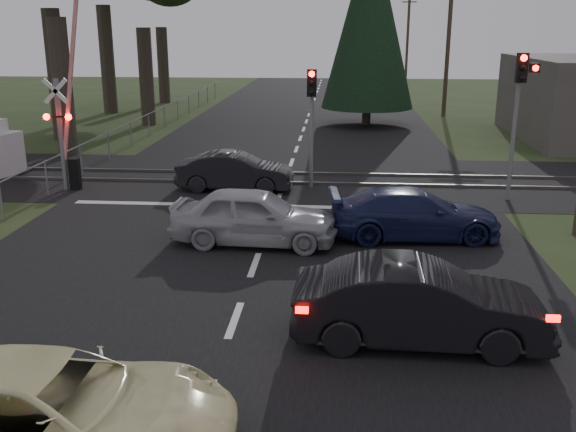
# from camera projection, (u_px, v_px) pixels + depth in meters

# --- Properties ---
(ground) EXTENTS (120.00, 120.00, 0.00)m
(ground) POSITION_uv_depth(u_px,v_px,m) (235.00, 320.00, 12.44)
(ground) COLOR #25391A
(ground) RESTS_ON ground
(road) EXTENTS (14.00, 100.00, 0.01)m
(road) POSITION_uv_depth(u_px,v_px,m) (281.00, 192.00, 22.00)
(road) COLOR black
(road) RESTS_ON ground
(rail_corridor) EXTENTS (120.00, 8.00, 0.01)m
(rail_corridor) POSITION_uv_depth(u_px,v_px,m) (286.00, 179.00, 23.91)
(rail_corridor) COLOR black
(rail_corridor) RESTS_ON ground
(stop_line) EXTENTS (13.00, 0.35, 0.00)m
(stop_line) POSITION_uv_depth(u_px,v_px,m) (276.00, 206.00, 20.27)
(stop_line) COLOR silver
(stop_line) RESTS_ON ground
(rail_near) EXTENTS (120.00, 0.12, 0.10)m
(rail_near) POSITION_uv_depth(u_px,v_px,m) (284.00, 183.00, 23.13)
(rail_near) COLOR #59544C
(rail_near) RESTS_ON ground
(rail_far) EXTENTS (120.00, 0.12, 0.10)m
(rail_far) POSITION_uv_depth(u_px,v_px,m) (287.00, 173.00, 24.66)
(rail_far) COLOR #59544C
(rail_far) RESTS_ON ground
(crossing_signal) EXTENTS (1.62, 0.38, 6.96)m
(crossing_signal) POSITION_uv_depth(u_px,v_px,m) (67.00, 131.00, 21.76)
(crossing_signal) COLOR slate
(crossing_signal) RESTS_ON ground
(traffic_signal_right) EXTENTS (0.68, 0.48, 4.70)m
(traffic_signal_right) POSITION_uv_depth(u_px,v_px,m) (520.00, 98.00, 19.98)
(traffic_signal_right) COLOR slate
(traffic_signal_right) RESTS_ON ground
(traffic_signal_center) EXTENTS (0.32, 0.48, 4.10)m
(traffic_signal_center) POSITION_uv_depth(u_px,v_px,m) (312.00, 108.00, 21.77)
(traffic_signal_center) COLOR slate
(traffic_signal_center) RESTS_ON ground
(utility_pole_mid) EXTENTS (1.80, 0.26, 9.00)m
(utility_pole_mid) POSITION_uv_depth(u_px,v_px,m) (449.00, 39.00, 39.12)
(utility_pole_mid) COLOR #4C3D2D
(utility_pole_mid) RESTS_ON ground
(utility_pole_far) EXTENTS (1.80, 0.26, 9.00)m
(utility_pole_far) POSITION_uv_depth(u_px,v_px,m) (408.00, 34.00, 63.00)
(utility_pole_far) COLOR #4C3D2D
(utility_pole_far) RESTS_ON ground
(conifer_tree) EXTENTS (5.20, 5.20, 11.00)m
(conifer_tree) POSITION_uv_depth(u_px,v_px,m) (370.00, 16.00, 35.31)
(conifer_tree) COLOR #473D33
(conifer_tree) RESTS_ON ground
(fence_left) EXTENTS (0.10, 36.00, 1.20)m
(fence_left) POSITION_uv_depth(u_px,v_px,m) (158.00, 132.00, 34.53)
(fence_left) COLOR slate
(fence_left) RESTS_ON ground
(cream_coupe) EXTENTS (4.93, 2.33, 1.36)m
(cream_coupe) POSITION_uv_depth(u_px,v_px,m) (50.00, 411.00, 8.33)
(cream_coupe) COLOR #F2EBAE
(cream_coupe) RESTS_ON ground
(dark_hatchback) EXTENTS (4.53, 1.67, 1.48)m
(dark_hatchback) POSITION_uv_depth(u_px,v_px,m) (419.00, 304.00, 11.38)
(dark_hatchback) COLOR black
(dark_hatchback) RESTS_ON ground
(silver_car) EXTENTS (4.43, 1.98, 1.48)m
(silver_car) POSITION_uv_depth(u_px,v_px,m) (254.00, 216.00, 16.64)
(silver_car) COLOR #A0A3A8
(silver_car) RESTS_ON ground
(blue_sedan) EXTENTS (4.72, 2.25, 1.33)m
(blue_sedan) POSITION_uv_depth(u_px,v_px,m) (414.00, 214.00, 17.12)
(blue_sedan) COLOR #171D45
(blue_sedan) RESTS_ON ground
(dark_car_far) EXTENTS (3.99, 1.44, 1.31)m
(dark_car_far) POSITION_uv_depth(u_px,v_px,m) (235.00, 172.00, 22.13)
(dark_car_far) COLOR black
(dark_car_far) RESTS_ON ground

